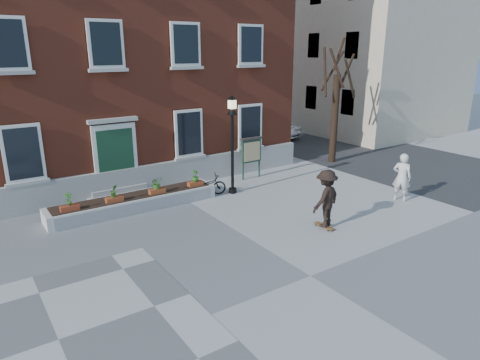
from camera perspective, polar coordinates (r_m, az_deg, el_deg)
ground at (r=11.53m, az=9.38°, el=-12.51°), size 100.00×100.00×0.00m
checker_patch at (r=9.97m, az=-23.04°, el=-19.01°), size 6.00×6.00×0.01m
bicycle at (r=17.06m, az=-4.56°, el=-0.73°), size 1.72×0.97×0.86m
parked_car at (r=28.50m, az=4.18°, el=7.11°), size 2.30×4.35×1.36m
bystander at (r=17.49m, az=20.77°, el=0.36°), size 0.70×0.81×1.87m
brick_building at (r=21.71m, az=-21.79°, el=17.74°), size 18.40×10.85×12.60m
planter_assembly at (r=16.10m, az=-13.82°, el=-2.76°), size 6.20×1.12×1.15m
bare_tree at (r=22.26m, az=12.58°, el=9.40°), size 1.83×1.83×6.16m
side_street at (r=36.79m, az=9.27°, el=19.14°), size 15.20×36.00×14.50m
lamp_post at (r=16.82m, az=-1.04°, el=6.50°), size 0.40×0.40×3.93m
notice_board at (r=19.11m, az=1.53°, el=3.89°), size 1.10×0.16×1.87m
skateboarder at (r=14.07m, az=11.38°, el=-2.42°), size 1.36×0.96×1.98m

